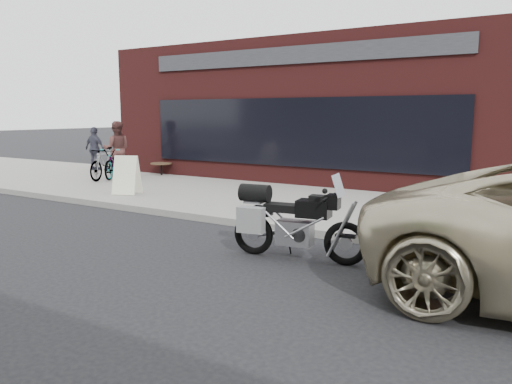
{
  "coord_description": "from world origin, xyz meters",
  "views": [
    {
      "loc": [
        4.9,
        -4.09,
        2.24
      ],
      "look_at": [
        0.27,
        3.42,
        0.85
      ],
      "focal_mm": 35.0,
      "sensor_mm": 36.0,
      "label": 1
    }
  ],
  "objects": [
    {
      "name": "ground",
      "position": [
        0.0,
        0.0,
        0.0
      ],
      "size": [
        120.0,
        120.0,
        0.0
      ],
      "primitive_type": "plane",
      "color": "black",
      "rests_on": "ground"
    },
    {
      "name": "near_sidewalk",
      "position": [
        0.0,
        7.0,
        0.07
      ],
      "size": [
        44.0,
        6.0,
        0.15
      ],
      "primitive_type": "cube",
      "color": "gray",
      "rests_on": "ground"
    },
    {
      "name": "storefront",
      "position": [
        -2.0,
        13.98,
        2.25
      ],
      "size": [
        14.0,
        10.07,
        4.5
      ],
      "color": "#4D1919",
      "rests_on": "ground"
    },
    {
      "name": "motorcycle",
      "position": [
        1.38,
        2.58,
        0.59
      ],
      "size": [
        2.16,
        0.89,
        1.37
      ],
      "rotation": [
        0.0,
        0.0,
        0.14
      ],
      "color": "black",
      "rests_on": "ground"
    },
    {
      "name": "bicycle_front",
      "position": [
        -7.57,
        7.37,
        0.64
      ],
      "size": [
        1.43,
        1.96,
        0.98
      ],
      "primitive_type": "imported",
      "rotation": [
        0.0,
        0.0,
        0.47
      ],
      "color": "gray",
      "rests_on": "near_sidewalk"
    },
    {
      "name": "bicycle_rear",
      "position": [
        -7.5,
        6.85,
        0.66
      ],
      "size": [
        0.93,
        1.78,
        1.03
      ],
      "primitive_type": "imported",
      "rotation": [
        0.0,
        0.0,
        0.28
      ],
      "color": "gray",
      "rests_on": "near_sidewalk"
    },
    {
      "name": "sandwich_sign",
      "position": [
        -4.81,
        5.19,
        0.65
      ],
      "size": [
        0.79,
        0.76,
        1.01
      ],
      "rotation": [
        0.0,
        0.0,
        0.36
      ],
      "color": "white",
      "rests_on": "near_sidewalk"
    },
    {
      "name": "cafe_table",
      "position": [
        -6.82,
        8.72,
        0.54
      ],
      "size": [
        0.73,
        0.73,
        0.42
      ],
      "color": "black",
      "rests_on": "near_sidewalk"
    },
    {
      "name": "cafe_patron_left",
      "position": [
        -7.75,
        7.6,
        1.07
      ],
      "size": [
        1.13,
        1.12,
        1.85
      ],
      "primitive_type": "imported",
      "rotation": [
        0.0,
        0.0,
        3.88
      ],
      "color": "#55302D",
      "rests_on": "near_sidewalk"
    },
    {
      "name": "cafe_patron_right",
      "position": [
        -10.0,
        8.6,
        0.96
      ],
      "size": [
        0.95,
        0.4,
        1.61
      ],
      "primitive_type": "imported",
      "rotation": [
        0.0,
        0.0,
        3.15
      ],
      "color": "#3C3D4D",
      "rests_on": "near_sidewalk"
    }
  ]
}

